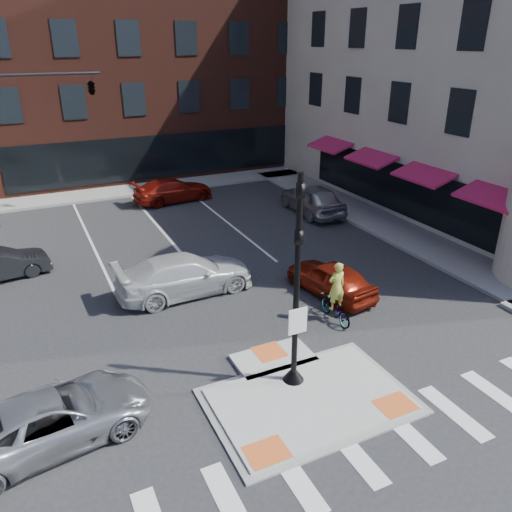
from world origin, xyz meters
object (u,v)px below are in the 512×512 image
white_pickup (185,274)px  bg_car_red (173,190)px  bg_car_silver (312,199)px  red_sedan (331,278)px  cyclist (336,301)px  silver_suv (54,418)px

white_pickup → bg_car_red: white_pickup is taller
bg_car_silver → bg_car_red: 8.38m
red_sedan → cyclist: size_ratio=1.78×
white_pickup → bg_car_silver: 11.16m
silver_suv → white_pickup: (5.27, 6.00, 0.11)m
bg_car_silver → white_pickup: bearing=35.0°
bg_car_red → cyclist: bearing=176.8°
silver_suv → red_sedan: red_sedan is taller
red_sedan → cyclist: bearing=52.3°
silver_suv → red_sedan: bearing=-80.0°
cyclist → silver_suv: bearing=11.4°
silver_suv → bg_car_red: size_ratio=0.99×
bg_car_red → silver_suv: bearing=148.0°
white_pickup → bg_car_red: bearing=-16.8°
white_pickup → bg_car_silver: (9.37, 6.07, 0.06)m
bg_car_red → red_sedan: bearing=-179.1°
silver_suv → bg_car_red: 19.44m
silver_suv → cyclist: size_ratio=2.16×
red_sedan → bg_car_silver: (4.44, 8.57, 0.16)m
red_sedan → white_pickup: white_pickup is taller
bg_car_red → cyclist: cyclist is taller
cyclist → bg_car_silver: bearing=-117.2°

